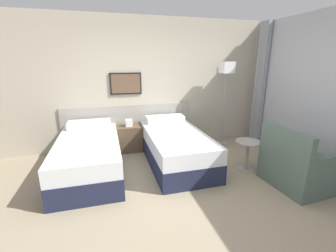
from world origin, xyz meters
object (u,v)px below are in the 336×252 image
(nightstand, at_px, (130,138))
(armchair, at_px, (298,167))
(bed_near_window, at_px, (175,147))
(side_table, at_px, (248,150))
(bed_near_door, at_px, (89,155))
(floor_lamp, at_px, (226,75))

(nightstand, relative_size, armchair, 0.73)
(bed_near_window, distance_m, armchair, 2.00)
(bed_near_window, bearing_deg, armchair, -40.05)
(side_table, bearing_deg, bed_near_door, 166.07)
(bed_near_door, height_order, armchair, armchair)
(bed_near_window, xyz_separation_m, nightstand, (-0.76, 0.77, -0.02))
(bed_near_window, relative_size, nightstand, 2.93)
(bed_near_door, relative_size, nightstand, 2.93)
(nightstand, height_order, armchair, armchair)
(bed_near_window, relative_size, side_table, 3.77)
(bed_near_window, height_order, armchair, armchair)
(bed_near_window, distance_m, side_table, 1.27)
(bed_near_door, height_order, side_table, bed_near_door)
(bed_near_door, height_order, bed_near_window, same)
(side_table, height_order, armchair, armchair)
(nightstand, relative_size, floor_lamp, 0.37)
(side_table, bearing_deg, floor_lamp, 79.73)
(bed_near_door, xyz_separation_m, nightstand, (0.76, 0.77, -0.02))
(armchair, bearing_deg, side_table, 31.46)
(nightstand, bearing_deg, side_table, -37.48)
(side_table, bearing_deg, armchair, -55.58)
(nightstand, bearing_deg, floor_lamp, -3.56)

